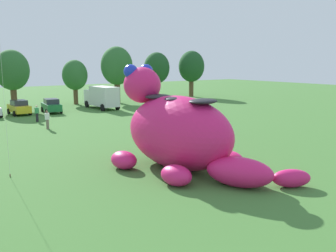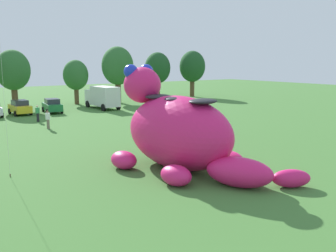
# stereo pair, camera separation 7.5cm
# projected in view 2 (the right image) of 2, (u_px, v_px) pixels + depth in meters

# --- Properties ---
(ground_plane) EXTENTS (160.00, 160.00, 0.00)m
(ground_plane) POSITION_uv_depth(u_px,v_px,m) (209.00, 168.00, 21.17)
(ground_plane) COLOR #427533
(giant_inflatable_creature) EXTENTS (7.11, 11.25, 5.97)m
(giant_inflatable_creature) POSITION_uv_depth(u_px,v_px,m) (178.00, 131.00, 20.86)
(giant_inflatable_creature) COLOR #E01E6B
(giant_inflatable_creature) RESTS_ON ground
(car_yellow) EXTENTS (2.09, 4.17, 1.72)m
(car_yellow) POSITION_uv_depth(u_px,v_px,m) (20.00, 107.00, 42.68)
(car_yellow) COLOR yellow
(car_yellow) RESTS_ON ground
(car_green) EXTENTS (2.24, 4.25, 1.72)m
(car_green) POSITION_uv_depth(u_px,v_px,m) (52.00, 106.00, 44.28)
(car_green) COLOR #1E7238
(car_green) RESTS_ON ground
(box_truck) EXTENTS (2.52, 6.47, 2.95)m
(box_truck) POSITION_uv_depth(u_px,v_px,m) (102.00, 97.00, 47.99)
(box_truck) COLOR silver
(box_truck) RESTS_ON ground
(tree_centre_left) EXTENTS (4.32, 4.32, 7.67)m
(tree_centre_left) POSITION_uv_depth(u_px,v_px,m) (13.00, 70.00, 46.86)
(tree_centre_left) COLOR brown
(tree_centre_left) RESTS_ON ground
(tree_centre) EXTENTS (3.61, 3.61, 6.41)m
(tree_centre) POSITION_uv_depth(u_px,v_px,m) (76.00, 75.00, 52.63)
(tree_centre) COLOR brown
(tree_centre) RESTS_ON ground
(tree_centre_right) EXTENTS (4.72, 4.72, 8.38)m
(tree_centre_right) POSITION_uv_depth(u_px,v_px,m) (118.00, 66.00, 54.09)
(tree_centre_right) COLOR brown
(tree_centre_right) RESTS_ON ground
(tree_mid_right) EXTENTS (4.35, 4.35, 7.72)m
(tree_mid_right) POSITION_uv_depth(u_px,v_px,m) (158.00, 68.00, 61.59)
(tree_mid_right) COLOR brown
(tree_mid_right) RESTS_ON ground
(tree_right) EXTENTS (4.53, 4.53, 8.04)m
(tree_right) POSITION_uv_depth(u_px,v_px,m) (192.00, 67.00, 64.18)
(tree_right) COLOR brown
(tree_right) RESTS_ON ground
(spectator_near_inflatable) EXTENTS (0.38, 0.26, 1.71)m
(spectator_near_inflatable) POSITION_uv_depth(u_px,v_px,m) (38.00, 114.00, 37.58)
(spectator_near_inflatable) COLOR black
(spectator_near_inflatable) RESTS_ON ground
(spectator_mid_field) EXTENTS (0.38, 0.26, 1.71)m
(spectator_mid_field) POSITION_uv_depth(u_px,v_px,m) (48.00, 120.00, 33.55)
(spectator_mid_field) COLOR #726656
(spectator_mid_field) RESTS_ON ground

